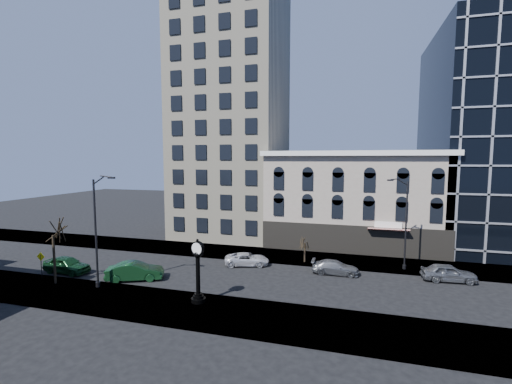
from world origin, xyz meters
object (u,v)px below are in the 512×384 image
(car_near_a, at_px, (67,265))
(car_near_b, at_px, (135,271))
(street_lamp_near, at_px, (101,202))
(warning_sign, at_px, (41,261))
(street_clock, at_px, (198,274))

(car_near_a, relative_size, car_near_b, 0.94)
(street_lamp_near, relative_size, warning_sign, 3.92)
(street_clock, distance_m, street_lamp_near, 10.75)
(warning_sign, bearing_deg, car_near_a, 72.31)
(street_clock, relative_size, car_near_b, 0.98)
(street_clock, distance_m, car_near_b, 8.86)
(car_near_a, bearing_deg, warning_sign, 169.46)
(car_near_a, bearing_deg, street_clock, -97.42)
(street_lamp_near, height_order, car_near_a, street_lamp_near)
(street_lamp_near, distance_m, car_near_a, 10.03)
(street_clock, xyz_separation_m, street_lamp_near, (-9.30, 0.52, 5.37))
(car_near_a, bearing_deg, street_lamp_near, -107.59)
(street_clock, relative_size, car_near_a, 1.05)
(car_near_a, bearing_deg, car_near_b, -85.80)
(warning_sign, relative_size, car_near_b, 0.50)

